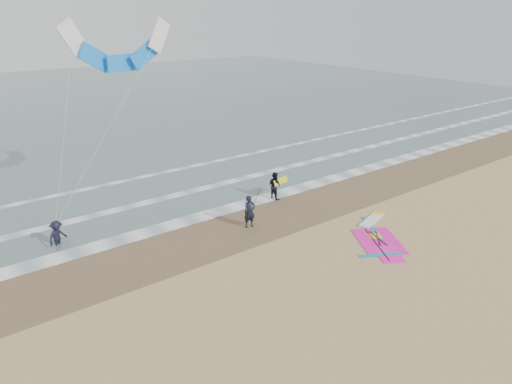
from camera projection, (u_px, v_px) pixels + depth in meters
ground at (336, 263)px, 21.18m from camera, size 120.00×120.00×0.00m
sea_water at (56, 105)px, 56.93m from camera, size 120.00×80.00×0.02m
wet_sand_band at (259, 219)px, 25.64m from camera, size 120.00×5.00×0.01m
foam_waterline at (217, 195)px, 28.94m from camera, size 120.00×9.15×0.02m
windsurf_rig at (378, 235)px, 23.79m from camera, size 4.94×4.68×0.12m
person_standing at (250, 212)px, 24.43m from camera, size 0.72×0.54×1.80m
person_walking at (275, 185)px, 28.22m from camera, size 0.80×0.95×1.74m
person_wading at (57, 230)px, 22.53m from camera, size 1.24×1.09×1.67m
held_pole at (254, 203)px, 24.45m from camera, size 0.17×0.86×1.82m
carried_kiteboard at (281, 181)px, 28.28m from camera, size 1.30×0.51×0.39m
surf_kite at (119, 50)px, 23.95m from camera, size 8.15×2.54×9.56m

